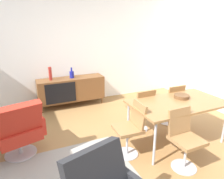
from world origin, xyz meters
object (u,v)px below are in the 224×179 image
dining_chair_front_left (184,137)px  dining_chair_near_window (131,127)px  dining_chair_back_left (141,108)px  vase_cobalt (50,74)px  lounge_chair_red (18,129)px  sideboard (71,89)px  wooden_bowl_on_table (182,96)px  vase_sculptural_dark (72,74)px  dining_chair_back_right (171,102)px  dining_table (178,104)px

dining_chair_front_left → dining_chair_near_window: 0.77m
dining_chair_back_left → dining_chair_front_left: 1.12m
vase_cobalt → lounge_chair_red: bearing=-113.6°
vase_cobalt → dining_chair_front_left: 3.24m
sideboard → lounge_chair_red: lounge_chair_red is taller
wooden_bowl_on_table → lounge_chair_red: bearing=168.8°
vase_sculptural_dark → dining_chair_back_right: bearing=-48.6°
vase_cobalt → dining_chair_back_left: size_ratio=0.36×
sideboard → wooden_bowl_on_table: size_ratio=6.15×
dining_table → dining_chair_front_left: 0.70m
vase_sculptural_dark → dining_chair_near_window: bearing=-81.8°
vase_sculptural_dark → dining_table: 2.65m
dining_chair_front_left → wooden_bowl_on_table: bearing=52.0°
dining_chair_back_right → lounge_chair_red: 2.82m
dining_chair_back_left → dining_chair_front_left: size_ratio=1.00×
dining_chair_front_left → dining_table: bearing=57.9°
dining_table → wooden_bowl_on_table: size_ratio=6.15×
dining_chair_front_left → dining_chair_near_window: bearing=134.1°
wooden_bowl_on_table → dining_chair_back_left: 0.75m
dining_chair_back_left → dining_chair_near_window: bearing=-133.9°
vase_sculptural_dark → dining_chair_back_right: (1.58, -1.79, -0.34)m
lounge_chair_red → dining_chair_near_window: bearing=-22.0°
vase_cobalt → dining_chair_near_window: vase_cobalt is taller
dining_table → dining_chair_back_right: (0.35, 0.56, -0.23)m
vase_cobalt → dining_chair_back_right: (2.08, -1.79, -0.41)m
sideboard → dining_chair_back_right: (1.61, -1.78, 0.03)m
wooden_bowl_on_table → dining_chair_front_left: bearing=-128.0°
sideboard → lounge_chair_red: 2.09m
dining_chair_back_left → dining_chair_near_window: same height
vase_sculptural_dark → dining_chair_back_left: (0.88, -1.79, -0.34)m
dining_chair_back_right → dining_chair_front_left: size_ratio=1.00×
lounge_chair_red → vase_sculptural_dark: bearing=53.9°
dining_chair_back_left → vase_cobalt: bearing=127.7°
sideboard → dining_chair_back_left: bearing=-62.9°
vase_cobalt → dining_table: (1.73, -2.34, -0.18)m
dining_chair_back_right → vase_sculptural_dark: bearing=131.4°
dining_table → dining_chair_back_left: bearing=122.0°
sideboard → wooden_bowl_on_table: bearing=-57.2°
vase_cobalt → dining_chair_back_left: bearing=-52.3°
sideboard → dining_chair_back_right: 2.40m
vase_sculptural_dark → lounge_chair_red: vase_sculptural_dark is taller
sideboard → dining_chair_near_window: 2.37m
wooden_bowl_on_table → dining_chair_front_left: size_ratio=0.30×
vase_cobalt → vase_sculptural_dark: vase_cobalt is taller
dining_chair_back_right → lounge_chair_red: lounge_chair_red is taller
vase_cobalt → wooden_bowl_on_table: vase_cobalt is taller
sideboard → dining_chair_near_window: size_ratio=1.87×
vase_cobalt → lounge_chair_red: size_ratio=0.33×
dining_table → dining_chair_back_left: dining_chair_back_left is taller
vase_cobalt → wooden_bowl_on_table: 2.93m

